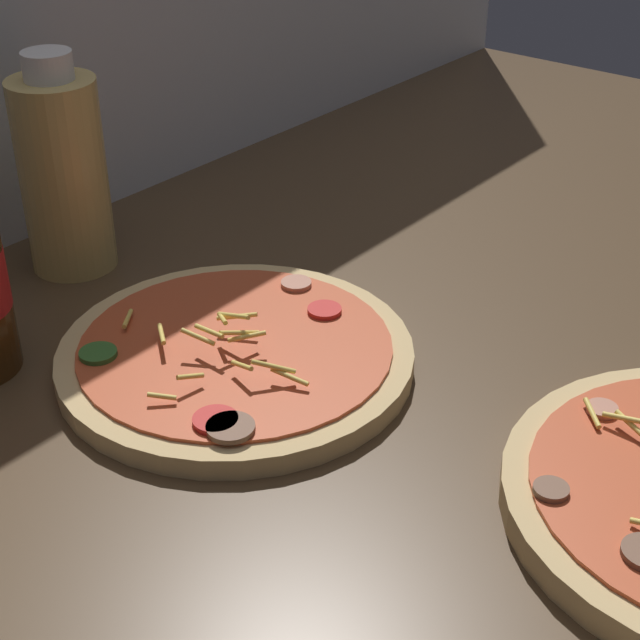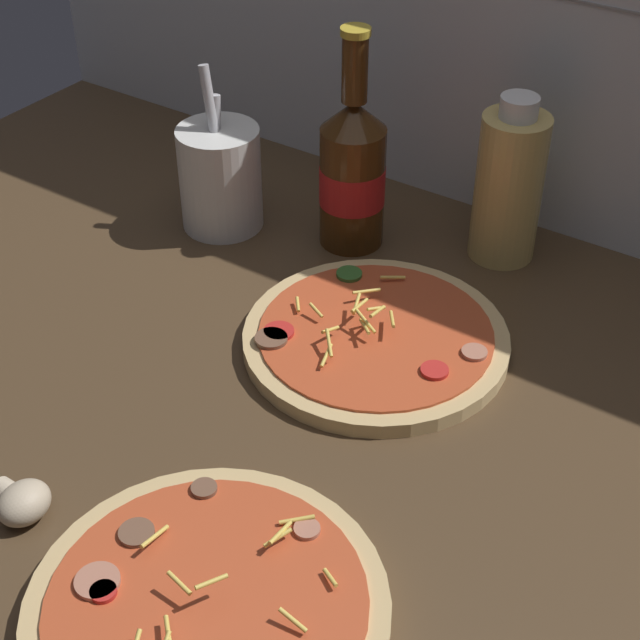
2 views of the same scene
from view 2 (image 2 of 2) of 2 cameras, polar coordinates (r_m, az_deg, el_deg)
The scene contains 8 objects.
counter_slab at distance 88.72cm, azimuth 2.73°, elevation -8.83°, with size 160.00×90.00×2.50cm.
tile_backsplash at distance 109.17cm, azimuth 16.49°, elevation 17.13°, with size 160.00×1.13×60.00cm.
pizza_near at distance 76.79cm, azimuth -6.58°, elevation -16.38°, with size 27.54×27.54×4.90cm.
pizza_far at distance 99.38cm, azimuth 3.24°, elevation -1.10°, with size 27.04×27.04×4.93cm.
beer_bottle at distance 111.39cm, azimuth 1.91°, elevation 8.67°, with size 7.52×7.52×25.74cm.
oil_bottle at distance 111.04cm, azimuth 10.93°, elevation 7.70°, with size 7.55×7.55×19.40cm.
mushroom_right at distance 85.94cm, azimuth -16.96°, elevation -10.07°, with size 5.00×4.76×3.33cm.
utensil_crock at distance 116.52cm, azimuth -5.83°, elevation 8.29°, with size 9.68×9.68×19.82cm.
Camera 2 is at (30.76, -53.11, 65.31)cm, focal length 55.00 mm.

